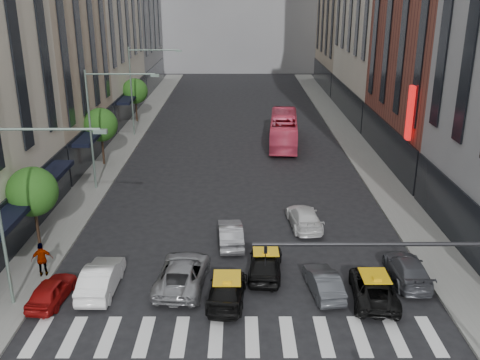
{
  "coord_description": "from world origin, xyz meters",
  "views": [
    {
      "loc": [
        0.03,
        -18.55,
        14.57
      ],
      "look_at": [
        0.08,
        11.0,
        4.0
      ],
      "focal_mm": 40.0,
      "sensor_mm": 36.0,
      "label": 1
    }
  ],
  "objects_px": {
    "streetlamp_near": "(17,193)",
    "taxi_center": "(265,262)",
    "streetlamp_mid": "(102,114)",
    "car_red": "(52,291)",
    "streetlamp_far": "(140,80)",
    "pedestrian_far": "(42,259)",
    "car_white_front": "(101,278)",
    "bus": "(284,130)",
    "taxi_left": "(227,290)"
  },
  "relations": [
    {
      "from": "streetlamp_near",
      "to": "taxi_center",
      "type": "xyz_separation_m",
      "value": [
        11.49,
        2.98,
        -5.16
      ]
    },
    {
      "from": "streetlamp_near",
      "to": "pedestrian_far",
      "type": "relative_size",
      "value": 4.75
    },
    {
      "from": "bus",
      "to": "taxi_center",
      "type": "bearing_deg",
      "value": 88.05
    },
    {
      "from": "streetlamp_near",
      "to": "pedestrian_far",
      "type": "distance_m",
      "value": 5.5
    },
    {
      "from": "streetlamp_near",
      "to": "pedestrian_far",
      "type": "bearing_deg",
      "value": 97.66
    },
    {
      "from": "streetlamp_far",
      "to": "taxi_center",
      "type": "relative_size",
      "value": 2.07
    },
    {
      "from": "streetlamp_near",
      "to": "bus",
      "type": "height_order",
      "value": "streetlamp_near"
    },
    {
      "from": "streetlamp_mid",
      "to": "car_red",
      "type": "bearing_deg",
      "value": -86.91
    },
    {
      "from": "taxi_left",
      "to": "taxi_center",
      "type": "xyz_separation_m",
      "value": [
        2.01,
        2.6,
        0.11
      ]
    },
    {
      "from": "streetlamp_far",
      "to": "bus",
      "type": "bearing_deg",
      "value": -12.81
    },
    {
      "from": "streetlamp_mid",
      "to": "car_red",
      "type": "height_order",
      "value": "streetlamp_mid"
    },
    {
      "from": "streetlamp_mid",
      "to": "car_white_front",
      "type": "distance_m",
      "value": 15.82
    },
    {
      "from": "car_red",
      "to": "taxi_center",
      "type": "relative_size",
      "value": 0.82
    },
    {
      "from": "streetlamp_mid",
      "to": "taxi_left",
      "type": "distance_m",
      "value": 19.02
    },
    {
      "from": "taxi_left",
      "to": "taxi_center",
      "type": "distance_m",
      "value": 3.29
    },
    {
      "from": "car_white_front",
      "to": "bus",
      "type": "height_order",
      "value": "bus"
    },
    {
      "from": "streetlamp_near",
      "to": "pedestrian_far",
      "type": "height_order",
      "value": "streetlamp_near"
    },
    {
      "from": "streetlamp_mid",
      "to": "car_white_front",
      "type": "height_order",
      "value": "streetlamp_mid"
    },
    {
      "from": "car_red",
      "to": "bus",
      "type": "distance_m",
      "value": 31.48
    },
    {
      "from": "car_white_front",
      "to": "bus",
      "type": "bearing_deg",
      "value": -111.75
    },
    {
      "from": "taxi_left",
      "to": "taxi_center",
      "type": "bearing_deg",
      "value": -122.77
    },
    {
      "from": "streetlamp_far",
      "to": "car_white_front",
      "type": "distance_m",
      "value": 31.22
    },
    {
      "from": "streetlamp_near",
      "to": "taxi_center",
      "type": "distance_m",
      "value": 12.94
    },
    {
      "from": "streetlamp_near",
      "to": "bus",
      "type": "distance_m",
      "value": 32.45
    },
    {
      "from": "streetlamp_mid",
      "to": "taxi_center",
      "type": "xyz_separation_m",
      "value": [
        11.49,
        -13.02,
        -5.16
      ]
    },
    {
      "from": "taxi_center",
      "to": "pedestrian_far",
      "type": "distance_m",
      "value": 11.85
    },
    {
      "from": "car_white_front",
      "to": "taxi_center",
      "type": "xyz_separation_m",
      "value": [
        8.44,
        1.61,
        0.01
      ]
    },
    {
      "from": "taxi_left",
      "to": "taxi_center",
      "type": "height_order",
      "value": "taxi_center"
    },
    {
      "from": "taxi_center",
      "to": "streetlamp_near",
      "type": "bearing_deg",
      "value": 19.77
    },
    {
      "from": "taxi_left",
      "to": "pedestrian_far",
      "type": "xyz_separation_m",
      "value": [
        -9.84,
        2.27,
        0.47
      ]
    },
    {
      "from": "streetlamp_near",
      "to": "streetlamp_mid",
      "type": "height_order",
      "value": "same"
    },
    {
      "from": "streetlamp_mid",
      "to": "taxi_center",
      "type": "bearing_deg",
      "value": -48.58
    },
    {
      "from": "car_white_front",
      "to": "pedestrian_far",
      "type": "relative_size",
      "value": 2.35
    },
    {
      "from": "streetlamp_near",
      "to": "car_red",
      "type": "xyz_separation_m",
      "value": [
        0.84,
        0.35,
        -5.3
      ]
    },
    {
      "from": "streetlamp_far",
      "to": "taxi_left",
      "type": "distance_m",
      "value": 33.43
    },
    {
      "from": "streetlamp_near",
      "to": "streetlamp_far",
      "type": "height_order",
      "value": "same"
    },
    {
      "from": "streetlamp_near",
      "to": "streetlamp_far",
      "type": "relative_size",
      "value": 1.0
    },
    {
      "from": "taxi_left",
      "to": "pedestrian_far",
      "type": "relative_size",
      "value": 2.29
    },
    {
      "from": "streetlamp_far",
      "to": "pedestrian_far",
      "type": "bearing_deg",
      "value": -90.7
    },
    {
      "from": "taxi_left",
      "to": "bus",
      "type": "bearing_deg",
      "value": -95.15
    },
    {
      "from": "taxi_left",
      "to": "taxi_center",
      "type": "relative_size",
      "value": 1.0
    },
    {
      "from": "car_red",
      "to": "pedestrian_far",
      "type": "bearing_deg",
      "value": -55.93
    },
    {
      "from": "bus",
      "to": "taxi_left",
      "type": "bearing_deg",
      "value": 84.68
    },
    {
      "from": "streetlamp_far",
      "to": "bus",
      "type": "xyz_separation_m",
      "value": [
        14.48,
        -3.29,
        -4.4
      ]
    },
    {
      "from": "streetlamp_near",
      "to": "taxi_left",
      "type": "height_order",
      "value": "streetlamp_near"
    },
    {
      "from": "taxi_left",
      "to": "pedestrian_far",
      "type": "bearing_deg",
      "value": -8.15
    },
    {
      "from": "streetlamp_near",
      "to": "streetlamp_far",
      "type": "distance_m",
      "value": 32.0
    },
    {
      "from": "streetlamp_far",
      "to": "pedestrian_far",
      "type": "relative_size",
      "value": 4.75
    },
    {
      "from": "streetlamp_far",
      "to": "streetlamp_mid",
      "type": "bearing_deg",
      "value": -90.0
    },
    {
      "from": "taxi_center",
      "to": "bus",
      "type": "relative_size",
      "value": 0.4
    }
  ]
}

